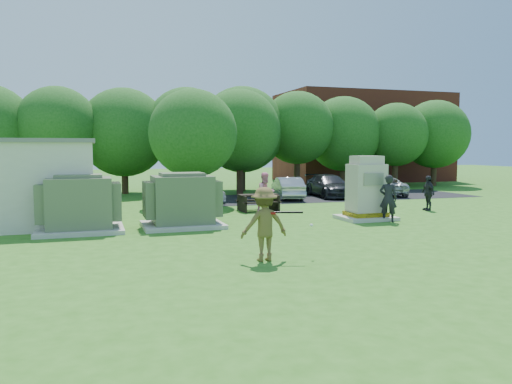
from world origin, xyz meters
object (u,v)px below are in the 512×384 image
object	(u,v)px
car_silver_a	(288,188)
car_silver_b	(386,186)
person_walking_right	(428,193)
car_white	(204,190)
picnic_table	(258,200)
person_at_picnic	(266,193)
person_by_generator	(388,198)
car_dark	(329,186)
batter	(264,224)
transformer_right	(182,202)
generator_cabinet	(366,192)
transformer_left	(79,205)

from	to	relation	value
car_silver_a	car_silver_b	size ratio (longest dim) A/B	0.95
person_walking_right	car_white	bearing A→B (deg)	-121.50
picnic_table	person_at_picnic	xyz separation A→B (m)	(0.08, -0.86, 0.44)
person_by_generator	car_dark	distance (m)	10.57
batter	car_silver_b	size ratio (longest dim) A/B	0.47
transformer_right	car_silver_a	distance (m)	11.48
car_silver_a	car_silver_b	world-z (taller)	car_silver_a
picnic_table	car_silver_b	xyz separation A→B (m)	(10.25, 5.00, 0.08)
person_at_picnic	batter	bearing A→B (deg)	-125.86
transformer_right	batter	world-z (taller)	transformer_right
batter	car_silver_a	bearing A→B (deg)	-114.39
person_at_picnic	car_white	xyz separation A→B (m)	(-1.66, 5.81, -0.30)
picnic_table	car_silver_b	world-z (taller)	car_silver_b
picnic_table	car_white	distance (m)	5.19
car_silver_a	picnic_table	bearing A→B (deg)	65.12
person_by_generator	car_silver_b	distance (m)	11.94
car_silver_a	transformer_right	bearing A→B (deg)	58.46
batter	person_by_generator	size ratio (longest dim) A/B	1.02
car_silver_a	person_walking_right	bearing A→B (deg)	132.39
generator_cabinet	batter	bearing A→B (deg)	-137.76
batter	person_by_generator	distance (m)	8.73
picnic_table	person_at_picnic	world-z (taller)	person_at_picnic
car_silver_b	person_by_generator	bearing A→B (deg)	75.16
car_white	car_silver_b	size ratio (longest dim) A/B	0.90
transformer_left	person_by_generator	world-z (taller)	transformer_left
car_white	generator_cabinet	bearing A→B (deg)	-68.11
person_walking_right	car_silver_a	distance (m)	8.42
person_at_picnic	car_white	size ratio (longest dim) A/B	0.50
batter	car_dark	xyz separation A→B (m)	(9.57, 15.35, -0.30)
generator_cabinet	car_silver_b	distance (m)	11.45
person_at_picnic	car_dark	bearing A→B (deg)	27.63
transformer_left	person_by_generator	xyz separation A→B (m)	(11.87, -1.38, -0.00)
person_walking_right	car_silver_b	xyz separation A→B (m)	(2.40, 7.39, -0.27)
car_white	car_silver_b	xyz separation A→B (m)	(11.82, 0.06, -0.06)
person_by_generator	car_silver_a	xyz separation A→B (m)	(-0.46, 9.87, -0.31)
car_white	car_silver_b	distance (m)	11.82
batter	car_white	size ratio (longest dim) A/B	0.53
transformer_left	car_silver_b	bearing A→B (deg)	25.53
transformer_left	generator_cabinet	bearing A→B (deg)	-2.26
transformer_left	generator_cabinet	size ratio (longest dim) A/B	1.12
person_at_picnic	car_silver_a	xyz separation A→B (m)	(3.34, 5.64, -0.29)
batter	car_dark	size ratio (longest dim) A/B	0.42
generator_cabinet	person_walking_right	world-z (taller)	generator_cabinet
transformer_left	car_silver_a	distance (m)	14.23
car_dark	transformer_right	bearing A→B (deg)	-134.95
batter	car_silver_a	distance (m)	16.36
generator_cabinet	car_dark	size ratio (longest dim) A/B	0.57
transformer_left	generator_cabinet	distance (m)	11.40
batter	transformer_right	bearing A→B (deg)	-81.00
transformer_left	person_by_generator	distance (m)	11.95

